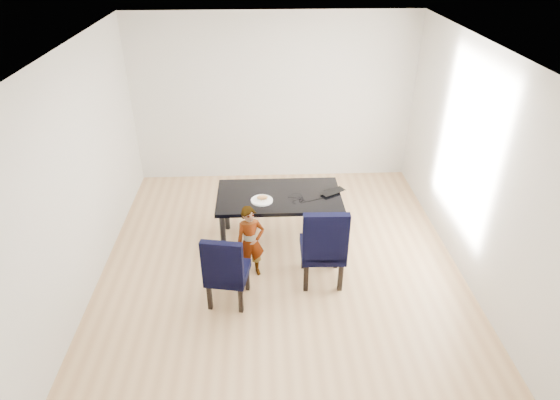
{
  "coord_description": "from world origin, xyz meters",
  "views": [
    {
      "loc": [
        -0.22,
        -4.72,
        3.77
      ],
      "look_at": [
        0.0,
        0.2,
        0.85
      ],
      "focal_mm": 30.0,
      "sensor_mm": 36.0,
      "label": 1
    }
  ],
  "objects_px": {
    "chair_left": "(228,267)",
    "laptop": "(331,190)",
    "child": "(250,242)",
    "plate": "(262,200)",
    "dining_table": "(279,219)",
    "chair_right": "(323,243)"
  },
  "relations": [
    {
      "from": "chair_left",
      "to": "child",
      "type": "height_order",
      "value": "child"
    },
    {
      "from": "chair_right",
      "to": "child",
      "type": "xyz_separation_m",
      "value": [
        -0.85,
        0.13,
        -0.06
      ]
    },
    {
      "from": "chair_left",
      "to": "chair_right",
      "type": "distance_m",
      "value": 1.15
    },
    {
      "from": "chair_left",
      "to": "child",
      "type": "relative_size",
      "value": 0.98
    },
    {
      "from": "chair_right",
      "to": "plate",
      "type": "height_order",
      "value": "chair_right"
    },
    {
      "from": "chair_left",
      "to": "laptop",
      "type": "distance_m",
      "value": 1.77
    },
    {
      "from": "chair_left",
      "to": "laptop",
      "type": "height_order",
      "value": "chair_left"
    },
    {
      "from": "chair_left",
      "to": "plate",
      "type": "relative_size",
      "value": 3.35
    },
    {
      "from": "chair_right",
      "to": "plate",
      "type": "distance_m",
      "value": 0.98
    },
    {
      "from": "dining_table",
      "to": "plate",
      "type": "xyz_separation_m",
      "value": [
        -0.22,
        -0.14,
        0.38
      ]
    },
    {
      "from": "dining_table",
      "to": "laptop",
      "type": "xyz_separation_m",
      "value": [
        0.68,
        0.06,
        0.39
      ]
    },
    {
      "from": "dining_table",
      "to": "chair_right",
      "type": "height_order",
      "value": "chair_right"
    },
    {
      "from": "child",
      "to": "laptop",
      "type": "distance_m",
      "value": 1.3
    },
    {
      "from": "child",
      "to": "laptop",
      "type": "xyz_separation_m",
      "value": [
        1.05,
        0.71,
        0.28
      ]
    },
    {
      "from": "chair_left",
      "to": "child",
      "type": "distance_m",
      "value": 0.51
    },
    {
      "from": "plate",
      "to": "chair_right",
      "type": "bearing_deg",
      "value": -42.1
    },
    {
      "from": "dining_table",
      "to": "plate",
      "type": "relative_size",
      "value": 5.73
    },
    {
      "from": "dining_table",
      "to": "child",
      "type": "xyz_separation_m",
      "value": [
        -0.37,
        -0.65,
        0.1
      ]
    },
    {
      "from": "dining_table",
      "to": "chair_right",
      "type": "xyz_separation_m",
      "value": [
        0.48,
        -0.78,
        0.16
      ]
    },
    {
      "from": "dining_table",
      "to": "plate",
      "type": "height_order",
      "value": "plate"
    },
    {
      "from": "chair_left",
      "to": "plate",
      "type": "height_order",
      "value": "chair_left"
    },
    {
      "from": "chair_left",
      "to": "chair_right",
      "type": "height_order",
      "value": "chair_right"
    }
  ]
}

